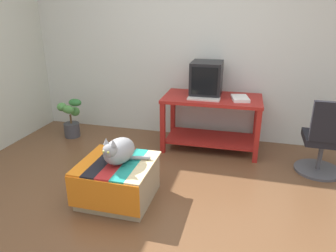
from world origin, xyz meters
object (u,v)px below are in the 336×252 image
object	(u,v)px
ottoman_with_blanket	(118,180)
cat	(119,151)
desk	(212,114)
keyboard	(204,99)
office_chair	(324,143)
book	(240,98)
potted_plant	(71,119)
tv_monitor	(206,79)

from	to	relation	value
ottoman_with_blanket	cat	world-z (taller)	cat
desk	keyboard	world-z (taller)	keyboard
desk	cat	bearing A→B (deg)	-116.53
desk	office_chair	bearing A→B (deg)	-17.81
book	office_chair	bearing A→B (deg)	-32.46
potted_plant	desk	bearing A→B (deg)	3.53
ottoman_with_blanket	cat	distance (m)	0.33
tv_monitor	office_chair	distance (m)	1.57
keyboard	office_chair	xyz separation A→B (m)	(1.39, -0.24, -0.34)
desk	tv_monitor	distance (m)	0.46
desk	cat	xyz separation A→B (m)	(-0.69, -1.45, 0.04)
book	potted_plant	world-z (taller)	book
keyboard	cat	distance (m)	1.44
book	potted_plant	size ratio (longest dim) A/B	0.49
desk	keyboard	distance (m)	0.30
office_chair	book	bearing A→B (deg)	-19.04
cat	office_chair	size ratio (longest dim) A/B	0.48
tv_monitor	ottoman_with_blanket	world-z (taller)	tv_monitor
keyboard	cat	xyz separation A→B (m)	(-0.60, -1.30, -0.20)
keyboard	potted_plant	distance (m)	1.98
desk	ottoman_with_blanket	world-z (taller)	desk
desk	potted_plant	world-z (taller)	desk
tv_monitor	book	xyz separation A→B (m)	(0.45, -0.12, -0.19)
potted_plant	book	bearing A→B (deg)	1.97
desk	tv_monitor	bearing A→B (deg)	139.70
book	office_chair	size ratio (longest dim) A/B	0.33
tv_monitor	potted_plant	world-z (taller)	tv_monitor
desk	potted_plant	xyz separation A→B (m)	(-2.02, -0.12, -0.21)
desk	ottoman_with_blanket	bearing A→B (deg)	-117.52
ottoman_with_blanket	potted_plant	distance (m)	1.85
ottoman_with_blanket	keyboard	bearing A→B (deg)	64.17
cat	keyboard	bearing A→B (deg)	75.91
tv_monitor	cat	size ratio (longest dim) A/B	1.03
potted_plant	office_chair	bearing A→B (deg)	-4.56
cat	book	bearing A→B (deg)	64.27
desk	keyboard	size ratio (longest dim) A/B	3.16
ottoman_with_blanket	potted_plant	size ratio (longest dim) A/B	1.18
ottoman_with_blanket	office_chair	world-z (taller)	office_chair
tv_monitor	potted_plant	bearing A→B (deg)	-175.12
tv_monitor	cat	distance (m)	1.69
office_chair	ottoman_with_blanket	bearing A→B (deg)	28.55
book	potted_plant	bearing A→B (deg)	169.47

